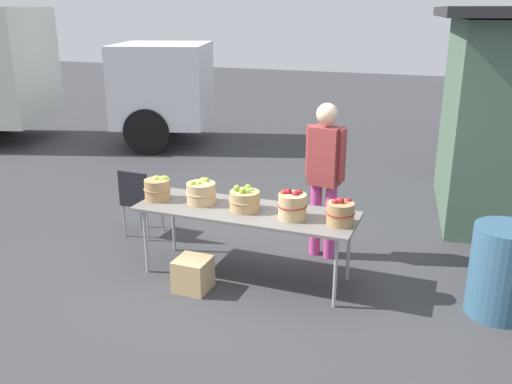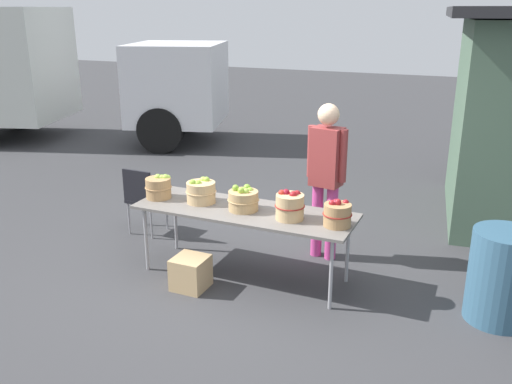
{
  "view_description": "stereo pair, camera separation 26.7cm",
  "coord_description": "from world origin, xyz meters",
  "px_view_note": "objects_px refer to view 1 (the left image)",
  "views": [
    {
      "loc": [
        2.01,
        -4.91,
        2.71
      ],
      "look_at": [
        0.0,
        0.3,
        0.85
      ],
      "focal_mm": 38.6,
      "sensor_mm": 36.0,
      "label": 1
    },
    {
      "loc": [
        2.25,
        -4.81,
        2.71
      ],
      "look_at": [
        0.0,
        0.3,
        0.85
      ],
      "focal_mm": 38.6,
      "sensor_mm": 36.0,
      "label": 2
    }
  ],
  "objects_px": {
    "apple_basket_red_1": "(340,213)",
    "vendor_adult": "(325,169)",
    "apple_basket_green_2": "(245,200)",
    "apple_basket_green_1": "(201,192)",
    "trash_barrel": "(503,271)",
    "apple_basket_red_0": "(292,205)",
    "folding_chair": "(139,197)",
    "apple_basket_green_0": "(158,189)",
    "produce_crate": "(193,274)",
    "market_table": "(246,213)"
  },
  "relations": [
    {
      "from": "produce_crate",
      "to": "apple_basket_green_0",
      "type": "bearing_deg",
      "value": 144.93
    },
    {
      "from": "apple_basket_green_1",
      "to": "vendor_adult",
      "type": "distance_m",
      "value": 1.39
    },
    {
      "from": "apple_basket_red_0",
      "to": "market_table",
      "type": "bearing_deg",
      "value": 173.84
    },
    {
      "from": "apple_basket_red_0",
      "to": "produce_crate",
      "type": "xyz_separation_m",
      "value": [
        -0.9,
        -0.41,
        -0.72
      ]
    },
    {
      "from": "apple_basket_red_1",
      "to": "trash_barrel",
      "type": "xyz_separation_m",
      "value": [
        1.49,
        0.19,
        -0.44
      ]
    },
    {
      "from": "apple_basket_red_1",
      "to": "vendor_adult",
      "type": "relative_size",
      "value": 0.16
    },
    {
      "from": "market_table",
      "to": "trash_barrel",
      "type": "distance_m",
      "value": 2.51
    },
    {
      "from": "folding_chair",
      "to": "trash_barrel",
      "type": "bearing_deg",
      "value": 176.06
    },
    {
      "from": "apple_basket_green_0",
      "to": "produce_crate",
      "type": "relative_size",
      "value": 0.88
    },
    {
      "from": "apple_basket_green_2",
      "to": "apple_basket_red_0",
      "type": "height_order",
      "value": "apple_basket_red_0"
    },
    {
      "from": "apple_basket_green_1",
      "to": "vendor_adult",
      "type": "bearing_deg",
      "value": 33.91
    },
    {
      "from": "folding_chair",
      "to": "trash_barrel",
      "type": "relative_size",
      "value": 1.0
    },
    {
      "from": "market_table",
      "to": "vendor_adult",
      "type": "height_order",
      "value": "vendor_adult"
    },
    {
      "from": "apple_basket_red_0",
      "to": "trash_barrel",
      "type": "bearing_deg",
      "value": 5.88
    },
    {
      "from": "apple_basket_green_1",
      "to": "folding_chair",
      "type": "distance_m",
      "value": 1.29
    },
    {
      "from": "apple_basket_red_0",
      "to": "apple_basket_red_1",
      "type": "distance_m",
      "value": 0.48
    },
    {
      "from": "market_table",
      "to": "produce_crate",
      "type": "relative_size",
      "value": 6.88
    },
    {
      "from": "market_table",
      "to": "apple_basket_green_2",
      "type": "bearing_deg",
      "value": -135.56
    },
    {
      "from": "apple_basket_green_0",
      "to": "trash_barrel",
      "type": "distance_m",
      "value": 3.53
    },
    {
      "from": "apple_basket_red_1",
      "to": "vendor_adult",
      "type": "bearing_deg",
      "value": 113.84
    },
    {
      "from": "market_table",
      "to": "trash_barrel",
      "type": "relative_size",
      "value": 2.67
    },
    {
      "from": "apple_basket_green_2",
      "to": "produce_crate",
      "type": "bearing_deg",
      "value": -129.37
    },
    {
      "from": "apple_basket_green_1",
      "to": "folding_chair",
      "type": "relative_size",
      "value": 0.38
    },
    {
      "from": "apple_basket_green_2",
      "to": "apple_basket_red_1",
      "type": "height_order",
      "value": "apple_basket_red_1"
    },
    {
      "from": "apple_basket_green_0",
      "to": "apple_basket_red_1",
      "type": "bearing_deg",
      "value": -0.36
    },
    {
      "from": "apple_basket_red_0",
      "to": "trash_barrel",
      "type": "relative_size",
      "value": 0.34
    },
    {
      "from": "apple_basket_green_2",
      "to": "vendor_adult",
      "type": "bearing_deg",
      "value": 51.76
    },
    {
      "from": "apple_basket_green_0",
      "to": "trash_barrel",
      "type": "bearing_deg",
      "value": 2.92
    },
    {
      "from": "apple_basket_red_0",
      "to": "produce_crate",
      "type": "bearing_deg",
      "value": -155.43
    },
    {
      "from": "apple_basket_green_2",
      "to": "folding_chair",
      "type": "bearing_deg",
      "value": 161.42
    },
    {
      "from": "apple_basket_red_0",
      "to": "trash_barrel",
      "type": "xyz_separation_m",
      "value": [
        1.97,
        0.2,
        -0.45
      ]
    },
    {
      "from": "produce_crate",
      "to": "apple_basket_red_0",
      "type": "bearing_deg",
      "value": 24.57
    },
    {
      "from": "apple_basket_green_0",
      "to": "apple_basket_red_1",
      "type": "relative_size",
      "value": 1.04
    },
    {
      "from": "produce_crate",
      "to": "apple_basket_red_1",
      "type": "bearing_deg",
      "value": 17.13
    },
    {
      "from": "apple_basket_green_0",
      "to": "vendor_adult",
      "type": "distance_m",
      "value": 1.84
    },
    {
      "from": "apple_basket_green_0",
      "to": "apple_basket_green_1",
      "type": "xyz_separation_m",
      "value": [
        0.49,
        0.06,
        -0.0
      ]
    },
    {
      "from": "apple_basket_green_2",
      "to": "apple_basket_red_1",
      "type": "relative_size",
      "value": 1.16
    },
    {
      "from": "vendor_adult",
      "to": "trash_barrel",
      "type": "bearing_deg",
      "value": 170.22
    },
    {
      "from": "apple_basket_green_1",
      "to": "trash_barrel",
      "type": "bearing_deg",
      "value": 2.31
    },
    {
      "from": "folding_chair",
      "to": "produce_crate",
      "type": "distance_m",
      "value": 1.65
    },
    {
      "from": "apple_basket_green_2",
      "to": "apple_basket_red_1",
      "type": "xyz_separation_m",
      "value": [
        1.0,
        -0.04,
        0.01
      ]
    },
    {
      "from": "vendor_adult",
      "to": "trash_barrel",
      "type": "relative_size",
      "value": 2.05
    },
    {
      "from": "apple_basket_red_0",
      "to": "folding_chair",
      "type": "bearing_deg",
      "value": 164.48
    },
    {
      "from": "vendor_adult",
      "to": "apple_basket_green_1",
      "type": "bearing_deg",
      "value": 43.29
    },
    {
      "from": "apple_basket_red_1",
      "to": "trash_barrel",
      "type": "bearing_deg",
      "value": 7.3
    },
    {
      "from": "vendor_adult",
      "to": "apple_basket_green_2",
      "type": "bearing_deg",
      "value": 61.15
    },
    {
      "from": "apple_basket_green_2",
      "to": "trash_barrel",
      "type": "xyz_separation_m",
      "value": [
        2.49,
        0.15,
        -0.43
      ]
    },
    {
      "from": "market_table",
      "to": "apple_basket_green_2",
      "type": "relative_size",
      "value": 7.04
    },
    {
      "from": "apple_basket_green_2",
      "to": "produce_crate",
      "type": "height_order",
      "value": "apple_basket_green_2"
    },
    {
      "from": "market_table",
      "to": "trash_barrel",
      "type": "height_order",
      "value": "trash_barrel"
    }
  ]
}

